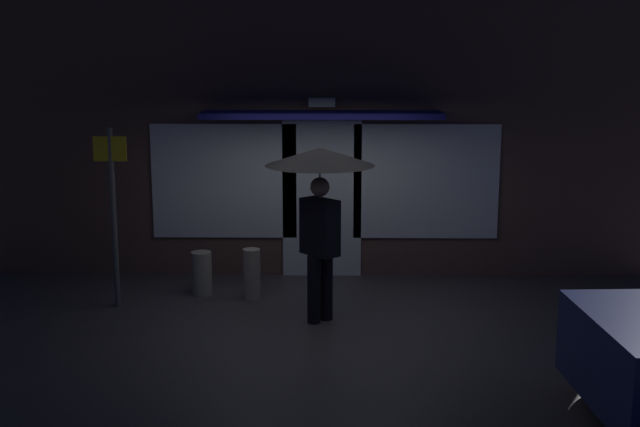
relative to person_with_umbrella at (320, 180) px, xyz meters
The scene contains 6 objects.
ground_plane 1.69m from the person_with_umbrella, 90.79° to the right, with size 18.00×18.00×0.00m, color #423F44.
building_facade 2.18m from the person_with_umbrella, 90.04° to the left, with size 9.28×1.00×3.87m.
person_with_umbrella is the anchor object (origin of this frame).
street_sign_post 2.62m from the person_with_umbrella, 168.29° to the left, with size 0.40×0.07×2.23m.
sidewalk_bollard 2.35m from the person_with_umbrella, 145.99° to the left, with size 0.26×0.26×0.57m, color #9E998E.
sidewalk_bollard_2 1.84m from the person_with_umbrella, 135.79° to the left, with size 0.22×0.22×0.66m, color #B2A899.
Camera 1 is at (0.13, -9.04, 3.13)m, focal length 45.84 mm.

